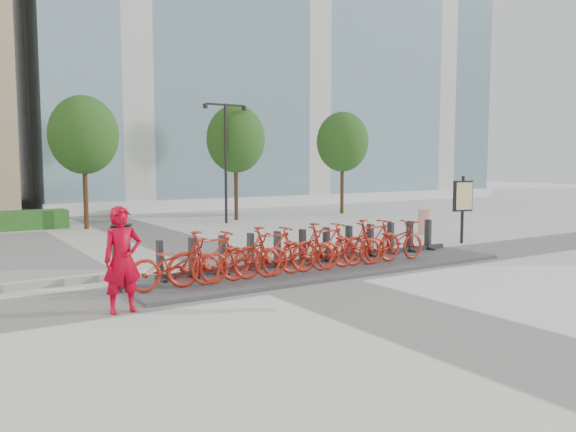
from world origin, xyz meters
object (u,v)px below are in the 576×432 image
construction_barrel (425,222)px  bike_0 (176,263)px  kiosk (121,257)px  map_sign (463,199)px  worker_red (122,260)px

construction_barrel → bike_0: bearing=-160.5°
kiosk → map_sign: (10.99, 0.87, 0.72)m
bike_0 → construction_barrel: 11.56m
bike_0 → worker_red: size_ratio=1.05×
bike_0 → construction_barrel: size_ratio=2.12×
worker_red → map_sign: size_ratio=0.85×
map_sign → construction_barrel: bearing=82.1°
construction_barrel → map_sign: (-0.76, -2.32, 0.96)m
kiosk → construction_barrel: size_ratio=1.43×
bike_0 → kiosk: 1.10m
kiosk → worker_red: 1.66m
worker_red → construction_barrel: worker_red is taller
bike_0 → map_sign: bearing=-81.3°
worker_red → map_sign: 11.70m
kiosk → construction_barrel: bearing=21.7°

